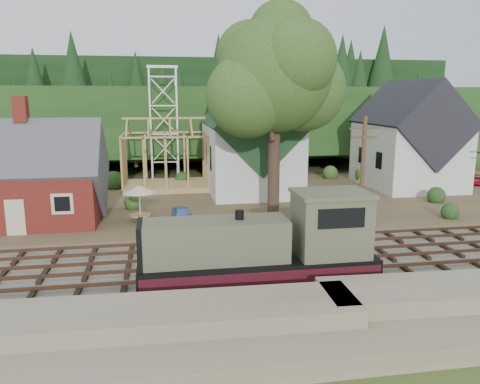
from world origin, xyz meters
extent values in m
plane|color=#384C1E|center=(0.00, 0.00, 0.00)|extent=(140.00, 140.00, 0.00)
cube|color=#7F7259|center=(0.00, -8.50, 0.00)|extent=(64.00, 5.00, 1.60)
cube|color=#726B5B|center=(0.00, 0.00, 0.08)|extent=(64.00, 11.00, 0.16)
cube|color=brown|center=(0.00, 18.00, 0.15)|extent=(64.00, 26.00, 0.30)
cube|color=#1E3F19|center=(0.00, 42.00, 0.00)|extent=(70.00, 28.96, 12.74)
cube|color=black|center=(0.00, 58.00, 0.00)|extent=(80.00, 20.00, 12.00)
cube|color=#5D1A15|center=(-16.00, 11.00, 2.20)|extent=(10.00, 7.00, 3.80)
cube|color=#4C4C51|center=(-16.00, 11.00, 4.10)|extent=(10.80, 7.41, 7.41)
cube|color=#5D1A15|center=(-16.00, 11.00, 8.40)|extent=(0.90, 0.90, 1.80)
cube|color=beige|center=(-16.00, 7.48, 1.50)|extent=(1.20, 0.06, 2.40)
cube|color=silver|center=(2.00, 20.00, 3.50)|extent=(8.00, 12.00, 6.40)
cube|color=#1C3E1E|center=(2.00, 20.00, 6.70)|extent=(8.40, 12.96, 8.40)
cube|color=silver|center=(2.00, 14.00, 8.70)|extent=(2.40, 2.40, 4.00)
cone|color=#1C3E1E|center=(2.00, 14.00, 12.00)|extent=(5.37, 5.37, 2.60)
cube|color=silver|center=(18.00, 19.00, 3.50)|extent=(8.00, 10.00, 6.40)
cube|color=black|center=(18.00, 19.00, 6.70)|extent=(8.40, 10.80, 8.40)
cube|color=tan|center=(-6.00, 22.00, 0.55)|extent=(8.00, 6.00, 0.50)
cube|color=tan|center=(-6.00, 22.00, 7.20)|extent=(8.00, 0.18, 0.18)
cube|color=silver|center=(-7.40, 26.60, 6.30)|extent=(0.18, 0.18, 12.00)
cube|color=silver|center=(-4.60, 26.60, 6.30)|extent=(0.18, 0.18, 12.00)
cube|color=silver|center=(-7.40, 29.40, 6.30)|extent=(0.18, 0.18, 12.00)
cube|color=silver|center=(-4.60, 29.40, 6.30)|extent=(0.18, 0.18, 12.00)
cube|color=silver|center=(-6.00, 28.00, 12.30)|extent=(3.20, 3.20, 0.25)
cylinder|color=#38281E|center=(2.00, 10.00, 4.30)|extent=(0.90, 0.90, 8.00)
sphere|color=#324C1C|center=(2.00, 10.00, 10.80)|extent=(8.40, 8.40, 8.40)
sphere|color=#324C1C|center=(4.50, 11.00, 9.80)|extent=(6.40, 6.40, 6.40)
sphere|color=#324C1C|center=(-0.20, 9.20, 9.30)|extent=(6.00, 6.00, 6.00)
cylinder|color=#4C331E|center=(7.00, 5.20, 4.00)|extent=(0.28, 0.28, 8.00)
cube|color=#4C331E|center=(7.00, 5.20, 7.20)|extent=(2.20, 0.12, 0.12)
cube|color=#4C331E|center=(7.00, 5.20, 6.60)|extent=(1.80, 0.12, 0.12)
cube|color=black|center=(-1.90, -3.00, 0.33)|extent=(11.44, 2.38, 0.33)
cube|color=black|center=(-1.90, -3.00, 1.03)|extent=(11.44, 2.76, 1.05)
cube|color=#52533C|center=(-4.00, -3.00, 2.56)|extent=(6.86, 2.19, 2.00)
cube|color=#52533C|center=(1.72, -3.00, 3.08)|extent=(3.43, 2.67, 3.05)
cube|color=#52533C|center=(1.72, -3.00, 4.66)|extent=(3.62, 2.86, 0.19)
cube|color=black|center=(1.72, -4.35, 3.75)|extent=(2.29, 0.06, 0.95)
cube|color=#3F0D16|center=(-1.90, -4.40, 1.03)|extent=(11.44, 0.04, 0.67)
cube|color=#3F0D16|center=(-1.90, -1.60, 1.03)|extent=(11.44, 0.04, 0.67)
cylinder|color=black|center=(-2.85, -3.00, 3.66)|extent=(0.42, 0.42, 0.67)
imported|color=#5B7EC5|center=(-5.07, 8.86, 0.85)|extent=(1.66, 3.35, 1.10)
imported|color=#6B9667|center=(-17.17, 8.50, 0.91)|extent=(3.72, 1.39, 1.21)
imported|color=#B60E25|center=(25.66, 18.23, 0.85)|extent=(4.33, 3.37, 1.09)
cylinder|color=silver|center=(-8.07, 9.60, 1.51)|extent=(0.11, 0.11, 2.41)
cylinder|color=tan|center=(-8.07, 9.60, 0.79)|extent=(1.54, 1.54, 0.09)
cone|color=beige|center=(-8.07, 9.60, 2.71)|extent=(2.41, 2.41, 0.55)
camera|label=1|loc=(-6.45, -24.23, 9.32)|focal=35.00mm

